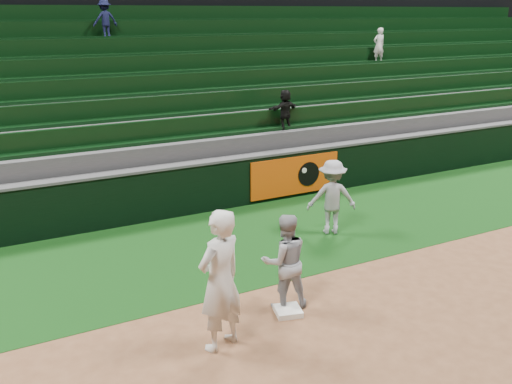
# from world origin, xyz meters

# --- Properties ---
(ground) EXTENTS (70.00, 70.00, 0.00)m
(ground) POSITION_xyz_m (0.00, 0.00, 0.00)
(ground) COLOR brown
(ground) RESTS_ON ground
(foul_grass) EXTENTS (36.00, 4.20, 0.01)m
(foul_grass) POSITION_xyz_m (0.00, 3.00, 0.00)
(foul_grass) COLOR black
(foul_grass) RESTS_ON ground
(first_base) EXTENTS (0.50, 0.50, 0.09)m
(first_base) POSITION_xyz_m (-0.28, -0.07, 0.05)
(first_base) COLOR white
(first_base) RESTS_ON ground
(first_baseman) EXTENTS (0.90, 0.74, 2.11)m
(first_baseman) POSITION_xyz_m (-1.63, -0.42, 1.06)
(first_baseman) COLOR silver
(first_baseman) RESTS_ON ground
(baserunner) EXTENTS (0.90, 0.77, 1.61)m
(baserunner) POSITION_xyz_m (-0.21, 0.18, 0.81)
(baserunner) COLOR #93959D
(baserunner) RESTS_ON ground
(base_coach) EXTENTS (1.22, 1.00, 1.64)m
(base_coach) POSITION_xyz_m (2.37, 2.51, 0.83)
(base_coach) COLOR #9A9DA7
(base_coach) RESTS_ON foul_grass
(field_wall) EXTENTS (36.00, 0.45, 1.25)m
(field_wall) POSITION_xyz_m (0.03, 5.20, 0.63)
(field_wall) COLOR black
(field_wall) RESTS_ON ground
(stadium_seating) EXTENTS (36.00, 5.95, 4.99)m
(stadium_seating) POSITION_xyz_m (-0.00, 8.97, 1.70)
(stadium_seating) COLOR #37373A
(stadium_seating) RESTS_ON ground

